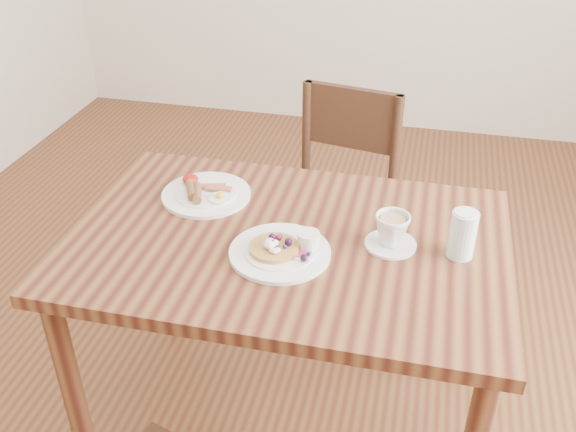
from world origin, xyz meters
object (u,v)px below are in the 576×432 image
object	(u,v)px
pancake_plate	(282,250)
teacup_saucer	(392,232)
chair_far	(337,195)
breakfast_plate	(205,193)
dining_table	(288,266)
water_glass	(463,234)

from	to	relation	value
pancake_plate	teacup_saucer	distance (m)	0.30
chair_far	breakfast_plate	xyz separation A→B (m)	(-0.33, -0.53, 0.27)
breakfast_plate	teacup_saucer	xyz separation A→B (m)	(0.58, -0.13, 0.03)
chair_far	pancake_plate	size ratio (longest dim) A/B	3.26
pancake_plate	breakfast_plate	xyz separation A→B (m)	(-0.30, 0.24, -0.00)
breakfast_plate	teacup_saucer	world-z (taller)	teacup_saucer
dining_table	pancake_plate	xyz separation A→B (m)	(0.00, -0.08, 0.11)
breakfast_plate	teacup_saucer	size ratio (longest dim) A/B	1.93
chair_far	breakfast_plate	size ratio (longest dim) A/B	3.26
pancake_plate	breakfast_plate	bearing A→B (deg)	141.58
chair_far	dining_table	bearing A→B (deg)	98.02
breakfast_plate	pancake_plate	bearing A→B (deg)	-38.42
dining_table	breakfast_plate	distance (m)	0.36
breakfast_plate	water_glass	bearing A→B (deg)	-10.07
dining_table	water_glass	bearing A→B (deg)	3.07
pancake_plate	water_glass	distance (m)	0.47
chair_far	breakfast_plate	bearing A→B (deg)	68.81
pancake_plate	dining_table	bearing A→B (deg)	91.76
dining_table	pancake_plate	bearing A→B (deg)	-88.24
water_glass	chair_far	bearing A→B (deg)	122.89
chair_far	pancake_plate	world-z (taller)	chair_far
pancake_plate	teacup_saucer	world-z (taller)	teacup_saucer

